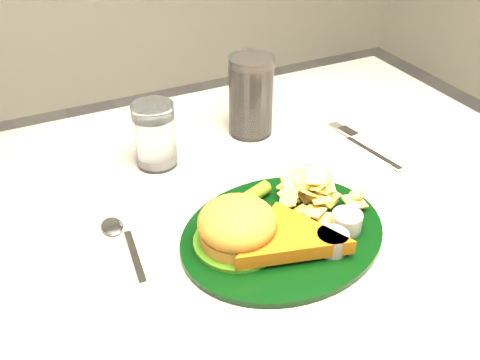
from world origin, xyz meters
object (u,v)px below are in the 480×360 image
object	(u,v)px
water_glass	(155,135)
cola_glass	(251,96)
dinner_plate	(284,217)
fork_napkin	(370,151)
table	(226,359)

from	to	relation	value
water_glass	cola_glass	size ratio (longest dim) A/B	0.75
water_glass	cola_glass	bearing A→B (deg)	8.16
dinner_plate	fork_napkin	xyz separation A→B (m)	(0.25, 0.13, -0.03)
dinner_plate	cola_glass	bearing A→B (deg)	61.27
dinner_plate	cola_glass	size ratio (longest dim) A/B	2.05
table	cola_glass	distance (m)	0.51
dinner_plate	water_glass	distance (m)	0.28
water_glass	fork_napkin	xyz separation A→B (m)	(0.35, -0.14, -0.05)
table	fork_napkin	world-z (taller)	fork_napkin
water_glass	cola_glass	world-z (taller)	cola_glass
table	dinner_plate	world-z (taller)	dinner_plate
dinner_plate	cola_glass	xyz separation A→B (m)	(0.10, 0.29, 0.04)
table	water_glass	xyz separation A→B (m)	(-0.05, 0.16, 0.43)
cola_glass	water_glass	bearing A→B (deg)	-171.84
water_glass	fork_napkin	world-z (taller)	water_glass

